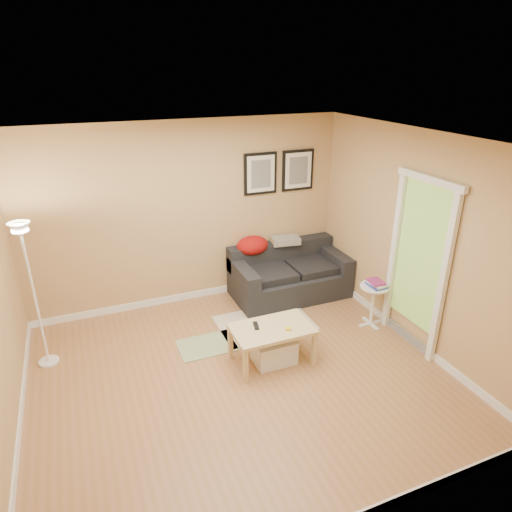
# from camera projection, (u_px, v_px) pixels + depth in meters

# --- Properties ---
(floor) EXTENTS (4.50, 4.50, 0.00)m
(floor) POSITION_uv_depth(u_px,v_px,m) (240.00, 376.00, 5.09)
(floor) COLOR #A16A45
(floor) RESTS_ON ground
(ceiling) EXTENTS (4.50, 4.50, 0.00)m
(ceiling) POSITION_uv_depth(u_px,v_px,m) (235.00, 142.00, 4.06)
(ceiling) COLOR white
(ceiling) RESTS_ON wall_back
(wall_back) EXTENTS (4.50, 0.00, 4.50)m
(wall_back) POSITION_uv_depth(u_px,v_px,m) (188.00, 215.00, 6.27)
(wall_back) COLOR tan
(wall_back) RESTS_ON ground
(wall_front) EXTENTS (4.50, 0.00, 4.50)m
(wall_front) POSITION_uv_depth(u_px,v_px,m) (346.00, 396.00, 2.87)
(wall_front) COLOR tan
(wall_front) RESTS_ON ground
(wall_right) EXTENTS (0.00, 4.00, 4.00)m
(wall_right) POSITION_uv_depth(u_px,v_px,m) (415.00, 241.00, 5.36)
(wall_right) COLOR tan
(wall_right) RESTS_ON ground
(baseboard_back) EXTENTS (4.50, 0.02, 0.10)m
(baseboard_back) POSITION_uv_depth(u_px,v_px,m) (193.00, 295.00, 6.76)
(baseboard_back) COLOR white
(baseboard_back) RESTS_ON ground
(baseboard_left) EXTENTS (0.02, 4.00, 0.10)m
(baseboard_left) POSITION_uv_depth(u_px,v_px,m) (20.00, 429.00, 4.28)
(baseboard_left) COLOR white
(baseboard_left) RESTS_ON ground
(baseboard_right) EXTENTS (0.02, 4.00, 0.10)m
(baseboard_right) POSITION_uv_depth(u_px,v_px,m) (401.00, 331.00, 5.85)
(baseboard_right) COLOR white
(baseboard_right) RESTS_ON ground
(sofa) EXTENTS (1.70, 0.90, 0.75)m
(sofa) POSITION_uv_depth(u_px,v_px,m) (290.00, 272.00, 6.72)
(sofa) COLOR black
(sofa) RESTS_ON ground
(red_throw) EXTENTS (0.48, 0.36, 0.28)m
(red_throw) POSITION_uv_depth(u_px,v_px,m) (252.00, 245.00, 6.66)
(red_throw) COLOR #9D120E
(red_throw) RESTS_ON sofa
(plaid_throw) EXTENTS (0.45, 0.32, 0.10)m
(plaid_throw) POSITION_uv_depth(u_px,v_px,m) (285.00, 240.00, 6.83)
(plaid_throw) COLOR tan
(plaid_throw) RESTS_ON sofa
(framed_print_left) EXTENTS (0.50, 0.04, 0.60)m
(framed_print_left) POSITION_uv_depth(u_px,v_px,m) (260.00, 174.00, 6.43)
(framed_print_left) COLOR black
(framed_print_left) RESTS_ON wall_back
(framed_print_right) EXTENTS (0.50, 0.04, 0.60)m
(framed_print_right) POSITION_uv_depth(u_px,v_px,m) (298.00, 170.00, 6.64)
(framed_print_right) COLOR black
(framed_print_right) RESTS_ON wall_back
(area_rug) EXTENTS (1.25, 0.85, 0.01)m
(area_rug) POSITION_uv_depth(u_px,v_px,m) (265.00, 323.00, 6.11)
(area_rug) COLOR beige
(area_rug) RESTS_ON ground
(green_runner) EXTENTS (0.70, 0.50, 0.01)m
(green_runner) POSITION_uv_depth(u_px,v_px,m) (207.00, 345.00, 5.62)
(green_runner) COLOR #668C4C
(green_runner) RESTS_ON ground
(coffee_table) EXTENTS (0.96, 0.63, 0.46)m
(coffee_table) POSITION_uv_depth(u_px,v_px,m) (272.00, 344.00, 5.25)
(coffee_table) COLOR #D4BD81
(coffee_table) RESTS_ON ground
(remote_control) EXTENTS (0.08, 0.17, 0.02)m
(remote_control) POSITION_uv_depth(u_px,v_px,m) (256.00, 326.00, 5.18)
(remote_control) COLOR black
(remote_control) RESTS_ON coffee_table
(tape_roll) EXTENTS (0.07, 0.07, 0.03)m
(tape_roll) POSITION_uv_depth(u_px,v_px,m) (288.00, 329.00, 5.11)
(tape_roll) COLOR yellow
(tape_roll) RESTS_ON coffee_table
(storage_bin) EXTENTS (0.49, 0.36, 0.30)m
(storage_bin) POSITION_uv_depth(u_px,v_px,m) (274.00, 350.00, 5.28)
(storage_bin) COLOR white
(storage_bin) RESTS_ON ground
(side_table) EXTENTS (0.38, 0.38, 0.58)m
(side_table) POSITION_uv_depth(u_px,v_px,m) (372.00, 305.00, 5.97)
(side_table) COLOR white
(side_table) RESTS_ON ground
(book_stack) EXTENTS (0.26, 0.30, 0.08)m
(book_stack) POSITION_uv_depth(u_px,v_px,m) (377.00, 283.00, 5.83)
(book_stack) COLOR #303E91
(book_stack) RESTS_ON side_table
(floor_lamp) EXTENTS (0.23, 0.23, 1.76)m
(floor_lamp) POSITION_uv_depth(u_px,v_px,m) (36.00, 301.00, 4.99)
(floor_lamp) COLOR white
(floor_lamp) RESTS_ON ground
(doorway) EXTENTS (0.12, 1.01, 2.13)m
(doorway) POSITION_uv_depth(u_px,v_px,m) (417.00, 268.00, 5.32)
(doorway) COLOR white
(doorway) RESTS_ON ground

